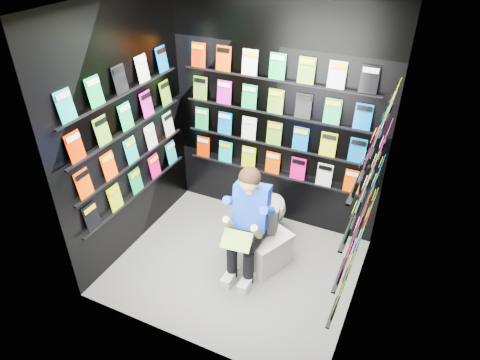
% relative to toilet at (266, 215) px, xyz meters
% --- Properties ---
extents(floor, '(2.40, 2.40, 0.00)m').
position_rel_toilet_xyz_m(floor, '(-0.12, -0.50, -0.37)').
color(floor, slate).
rests_on(floor, ground).
extents(ceiling, '(2.40, 2.40, 0.00)m').
position_rel_toilet_xyz_m(ceiling, '(-0.12, -0.50, 2.23)').
color(ceiling, white).
rests_on(ceiling, floor).
extents(wall_back, '(2.40, 0.04, 2.60)m').
position_rel_toilet_xyz_m(wall_back, '(-0.12, 0.50, 0.93)').
color(wall_back, black).
rests_on(wall_back, floor).
extents(wall_front, '(2.40, 0.04, 2.60)m').
position_rel_toilet_xyz_m(wall_front, '(-0.12, -1.50, 0.93)').
color(wall_front, black).
rests_on(wall_front, floor).
extents(wall_left, '(0.04, 2.00, 2.60)m').
position_rel_toilet_xyz_m(wall_left, '(-1.32, -0.50, 0.93)').
color(wall_left, black).
rests_on(wall_left, floor).
extents(wall_right, '(0.04, 2.00, 2.60)m').
position_rel_toilet_xyz_m(wall_right, '(1.08, -0.50, 0.93)').
color(wall_right, black).
rests_on(wall_right, floor).
extents(comics_back, '(2.10, 0.06, 1.37)m').
position_rel_toilet_xyz_m(comics_back, '(-0.12, 0.47, 0.94)').
color(comics_back, '#EC0570').
rests_on(comics_back, wall_back).
extents(comics_left, '(0.06, 1.70, 1.37)m').
position_rel_toilet_xyz_m(comics_left, '(-1.29, -0.50, 0.94)').
color(comics_left, '#EC0570').
rests_on(comics_left, wall_left).
extents(comics_right, '(0.06, 1.70, 1.37)m').
position_rel_toilet_xyz_m(comics_right, '(1.05, -0.50, 0.94)').
color(comics_right, '#EC0570').
rests_on(comics_right, wall_right).
extents(toilet, '(0.50, 0.79, 0.73)m').
position_rel_toilet_xyz_m(toilet, '(0.00, 0.00, 0.00)').
color(toilet, silver).
rests_on(toilet, floor).
extents(longbox, '(0.41, 0.51, 0.34)m').
position_rel_toilet_xyz_m(longbox, '(0.19, -0.34, -0.20)').
color(longbox, silver).
rests_on(longbox, floor).
extents(longbox_lid, '(0.44, 0.54, 0.03)m').
position_rel_toilet_xyz_m(longbox_lid, '(0.19, -0.34, -0.02)').
color(longbox_lid, silver).
rests_on(longbox_lid, longbox).
extents(reader, '(0.55, 0.74, 1.26)m').
position_rel_toilet_xyz_m(reader, '(0.00, -0.38, 0.37)').
color(reader, blue).
rests_on(reader, toilet).
extents(held_comic, '(0.30, 0.20, 0.12)m').
position_rel_toilet_xyz_m(held_comic, '(0.00, -0.73, 0.21)').
color(held_comic, green).
rests_on(held_comic, reader).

